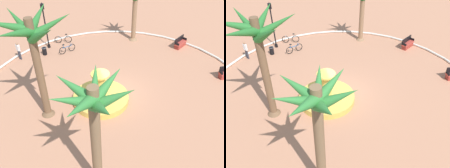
% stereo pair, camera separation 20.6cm
% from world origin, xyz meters
% --- Properties ---
extents(ground_plane, '(80.00, 80.00, 0.00)m').
position_xyz_m(ground_plane, '(0.00, 0.00, 0.00)').
color(ground_plane, tan).
extents(plaza_curb, '(21.06, 21.06, 0.20)m').
position_xyz_m(plaza_curb, '(0.00, 0.00, 0.10)').
color(plaza_curb, silver).
rests_on(plaza_curb, ground).
extents(fountain, '(3.96, 3.96, 2.35)m').
position_xyz_m(fountain, '(1.34, 0.55, 0.33)').
color(fountain, gold).
rests_on(fountain, ground).
extents(palm_tree_near_fountain, '(3.45, 3.45, 5.43)m').
position_xyz_m(palm_tree_near_fountain, '(-4.27, -7.74, 4.08)').
color(palm_tree_near_fountain, '#8E6B4C').
rests_on(palm_tree_near_fountain, ground).
extents(palm_tree_by_curb, '(3.36, 3.34, 6.50)m').
position_xyz_m(palm_tree_by_curb, '(3.12, 6.76, 4.84)').
color(palm_tree_by_curb, brown).
rests_on(palm_tree_by_curb, ground).
extents(palm_tree_mid_plaza, '(4.68, 4.30, 7.02)m').
position_xyz_m(palm_tree_mid_plaza, '(5.13, 0.83, 5.26)').
color(palm_tree_mid_plaza, brown).
rests_on(palm_tree_mid_plaza, ground).
extents(bench_west, '(1.63, 1.26, 1.00)m').
position_xyz_m(bench_west, '(-8.11, -5.01, 0.35)').
color(bench_west, '#B73D33').
rests_on(bench_west, ground).
extents(lamppost, '(0.32, 0.32, 4.43)m').
position_xyz_m(lamppost, '(4.22, -8.57, 2.59)').
color(lamppost, black).
rests_on(lamppost, ground).
extents(trash_bin, '(0.46, 0.46, 0.73)m').
position_xyz_m(trash_bin, '(4.71, -7.28, 0.39)').
color(trash_bin, black).
rests_on(trash_bin, ground).
extents(bicycle_red_frame, '(1.62, 0.71, 0.94)m').
position_xyz_m(bicycle_red_frame, '(2.63, -7.07, 0.38)').
color(bicycle_red_frame, black).
rests_on(bicycle_red_frame, ground).
extents(bicycle_by_lamppost, '(1.70, 0.52, 0.94)m').
position_xyz_m(bicycle_by_lamppost, '(2.72, -9.16, 0.38)').
color(bicycle_by_lamppost, black).
rests_on(bicycle_by_lamppost, ground).
extents(person_cyclist_helmet, '(0.36, 0.45, 1.67)m').
position_xyz_m(person_cyclist_helmet, '(6.89, -7.08, 0.94)').
color(person_cyclist_helmet, '#33333D').
rests_on(person_cyclist_helmet, ground).
extents(person_cyclist_photo, '(0.33, 0.48, 1.61)m').
position_xyz_m(person_cyclist_photo, '(5.57, -8.05, 0.90)').
color(person_cyclist_photo, '#33333D').
rests_on(person_cyclist_photo, ground).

